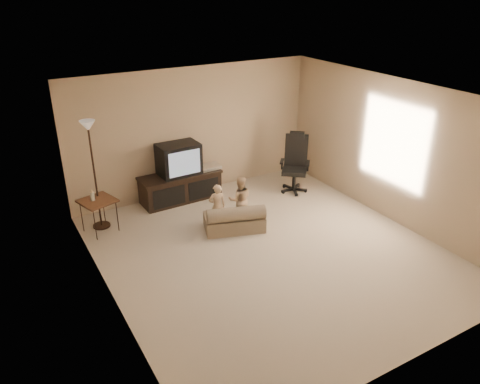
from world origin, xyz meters
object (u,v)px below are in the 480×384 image
(office_chair, at_px, (295,170))
(toddler_left, at_px, (217,206))
(tv_stand, at_px, (180,177))
(side_table, at_px, (97,201))
(child_sofa, at_px, (235,220))
(toddler_right, at_px, (240,199))
(floor_lamp, at_px, (91,151))

(office_chair, distance_m, toddler_left, 2.18)
(office_chair, height_order, toddler_left, office_chair)
(tv_stand, distance_m, side_table, 1.78)
(child_sofa, bearing_deg, toddler_right, 63.02)
(toddler_left, bearing_deg, tv_stand, -71.57)
(side_table, xyz_separation_m, child_sofa, (2.01, -1.13, -0.37))
(toddler_right, bearing_deg, office_chair, -137.47)
(side_table, xyz_separation_m, toddler_right, (2.26, -0.89, -0.14))
(child_sofa, xyz_separation_m, toddler_right, (0.24, 0.24, 0.23))
(side_table, bearing_deg, floor_lamp, 71.27)
(tv_stand, relative_size, child_sofa, 1.43)
(side_table, xyz_separation_m, toddler_left, (1.81, -0.89, -0.16))
(tv_stand, height_order, child_sofa, tv_stand)
(floor_lamp, bearing_deg, toddler_left, -30.71)
(side_table, distance_m, child_sofa, 2.34)
(floor_lamp, xyz_separation_m, toddler_left, (1.76, -1.04, -0.99))
(tv_stand, height_order, toddler_left, tv_stand)
(tv_stand, distance_m, office_chair, 2.31)
(tv_stand, bearing_deg, side_table, -166.17)
(tv_stand, bearing_deg, office_chair, -20.26)
(side_table, distance_m, toddler_right, 2.43)
(floor_lamp, relative_size, toddler_right, 2.22)
(tv_stand, distance_m, toddler_right, 1.47)
(tv_stand, relative_size, floor_lamp, 0.85)
(side_table, bearing_deg, toddler_right, -21.56)
(child_sofa, relative_size, toddler_left, 1.39)
(office_chair, height_order, floor_lamp, floor_lamp)
(side_table, height_order, floor_lamp, floor_lamp)
(side_table, bearing_deg, office_chair, -3.95)
(tv_stand, xyz_separation_m, side_table, (-1.71, -0.47, 0.09))
(side_table, xyz_separation_m, floor_lamp, (0.05, 0.16, 0.83))
(floor_lamp, distance_m, child_sofa, 2.63)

